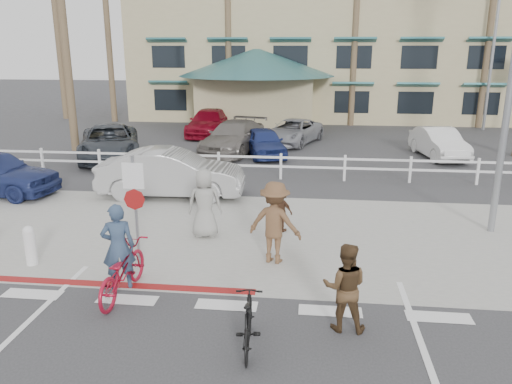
# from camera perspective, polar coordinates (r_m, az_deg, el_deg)

# --- Properties ---
(ground) EXTENTS (140.00, 140.00, 0.00)m
(ground) POSITION_cam_1_polar(r_m,az_deg,el_deg) (9.45, -4.03, -14.60)
(ground) COLOR #333335
(sidewalk_plaza) EXTENTS (22.00, 7.00, 0.01)m
(sidewalk_plaza) POSITION_cam_1_polar(r_m,az_deg,el_deg) (13.47, -0.56, -4.85)
(sidewalk_plaza) COLOR gray
(sidewalk_plaza) RESTS_ON ground
(cross_street) EXTENTS (40.00, 5.00, 0.01)m
(cross_street) POSITION_cam_1_polar(r_m,az_deg,el_deg) (17.24, 1.07, -0.14)
(cross_street) COLOR #333335
(cross_street) RESTS_ON ground
(parking_lot) EXTENTS (50.00, 16.00, 0.01)m
(parking_lot) POSITION_cam_1_polar(r_m,az_deg,el_deg) (26.47, 3.05, 5.57)
(parking_lot) COLOR #333335
(parking_lot) RESTS_ON ground
(curb_red) EXTENTS (7.00, 0.25, 0.02)m
(curb_red) POSITION_cam_1_polar(r_m,az_deg,el_deg) (11.33, -18.21, -9.91)
(curb_red) COLOR maroon
(curb_red) RESTS_ON ground
(rail_fence) EXTENTS (29.40, 0.16, 1.00)m
(rail_fence) POSITION_cam_1_polar(r_m,az_deg,el_deg) (19.01, 3.16, 2.92)
(rail_fence) COLOR silver
(rail_fence) RESTS_ON ground
(building) EXTENTS (28.00, 16.00, 11.30)m
(building) POSITION_cam_1_polar(r_m,az_deg,el_deg) (39.00, 7.50, 17.16)
(building) COLOR tan
(building) RESTS_ON ground
(sign_post) EXTENTS (0.50, 0.10, 2.90)m
(sign_post) POSITION_cam_1_polar(r_m,az_deg,el_deg) (11.40, -13.59, -1.57)
(sign_post) COLOR gray
(sign_post) RESTS_ON ground
(bollard_0) EXTENTS (0.26, 0.26, 0.95)m
(bollard_0) POSITION_cam_1_polar(r_m,az_deg,el_deg) (12.61, -24.40, -5.58)
(bollard_0) COLOR silver
(bollard_0) RESTS_ON ground
(streetlight_1) EXTENTS (0.60, 2.00, 9.50)m
(streetlight_1) POSITION_cam_1_polar(r_m,az_deg,el_deg) (33.65, 25.46, 14.46)
(streetlight_1) COLOR gray
(streetlight_1) RESTS_ON ground
(palm_0) EXTENTS (4.00, 4.00, 15.00)m
(palm_0) POSITION_cam_1_polar(r_m,az_deg,el_deg) (38.35, -22.00, 18.99)
(palm_0) COLOR #153918
(palm_0) RESTS_ON ground
(palm_1) EXTENTS (4.00, 4.00, 13.00)m
(palm_1) POSITION_cam_1_polar(r_m,az_deg,el_deg) (35.70, -16.66, 18.14)
(palm_1) COLOR #153918
(palm_1) RESTS_ON ground
(palm_3) EXTENTS (4.00, 4.00, 14.00)m
(palm_3) POSITION_cam_1_polar(r_m,az_deg,el_deg) (33.52, -3.23, 19.78)
(palm_3) COLOR #153918
(palm_3) RESTS_ON ground
(palm_4) EXTENTS (4.00, 4.00, 15.00)m
(palm_4) POSITION_cam_1_polar(r_m,az_deg,el_deg) (34.13, 4.15, 20.54)
(palm_4) COLOR #153918
(palm_4) RESTS_ON ground
(palm_5) EXTENTS (4.00, 4.00, 13.00)m
(palm_5) POSITION_cam_1_polar(r_m,az_deg,el_deg) (33.12, 11.35, 18.69)
(palm_5) COLOR #153918
(palm_5) RESTS_ON ground
(palm_7) EXTENTS (4.00, 4.00, 14.00)m
(palm_7) POSITION_cam_1_polar(r_m,az_deg,el_deg) (34.67, 25.39, 18.22)
(palm_7) COLOR #153918
(palm_7) RESTS_ON ground
(palm_10) EXTENTS (4.00, 4.00, 12.00)m
(palm_10) POSITION_cam_1_polar(r_m,az_deg,el_deg) (25.76, -21.20, 17.68)
(palm_10) COLOR #153918
(palm_10) RESTS_ON ground
(bike_red) EXTENTS (0.83, 2.10, 1.09)m
(bike_red) POSITION_cam_1_polar(r_m,az_deg,el_deg) (10.45, -15.09, -8.67)
(bike_red) COLOR maroon
(bike_red) RESTS_ON ground
(rider_red) EXTENTS (0.78, 0.64, 1.84)m
(rider_red) POSITION_cam_1_polar(r_m,az_deg,el_deg) (10.62, -15.48, -6.07)
(rider_red) COLOR #2D3F5A
(rider_red) RESTS_ON ground
(bike_black) EXTENTS (0.56, 1.61, 0.95)m
(bike_black) POSITION_cam_1_polar(r_m,az_deg,el_deg) (8.48, -0.89, -14.71)
(bike_black) COLOR black
(bike_black) RESTS_ON ground
(rider_black) EXTENTS (0.82, 0.66, 1.62)m
(rider_black) POSITION_cam_1_polar(r_m,az_deg,el_deg) (8.99, 10.13, -10.66)
(rider_black) COLOR #4A341E
(rider_black) RESTS_ON ground
(pedestrian_a) EXTENTS (1.39, 1.02, 1.94)m
(pedestrian_a) POSITION_cam_1_polar(r_m,az_deg,el_deg) (11.49, 2.15, -3.52)
(pedestrian_a) COLOR brown
(pedestrian_a) RESTS_ON ground
(pedestrian_child) EXTENTS (0.72, 0.56, 1.14)m
(pedestrian_child) POSITION_cam_1_polar(r_m,az_deg,el_deg) (13.51, 2.92, -2.27)
(pedestrian_child) COLOR #4B2E1D
(pedestrian_child) RESTS_ON ground
(pedestrian_b) EXTENTS (0.96, 0.68, 1.84)m
(pedestrian_b) POSITION_cam_1_polar(r_m,az_deg,el_deg) (13.13, -5.89, -1.29)
(pedestrian_b) COLOR gray
(pedestrian_b) RESTS_ON ground
(car_white_sedan) EXTENTS (4.92, 1.91, 1.60)m
(car_white_sedan) POSITION_cam_1_polar(r_m,az_deg,el_deg) (16.96, -9.63, 2.14)
(car_white_sedan) COLOR gray
(car_white_sedan) RESTS_ON ground
(lot_car_0) EXTENTS (4.30, 6.01, 1.52)m
(lot_car_0) POSITION_cam_1_polar(r_m,az_deg,el_deg) (23.44, -16.39, 5.45)
(lot_car_0) COLOR #2B3138
(lot_car_0) RESTS_ON ground
(lot_car_1) EXTENTS (3.12, 5.44, 1.49)m
(lot_car_1) POSITION_cam_1_polar(r_m,az_deg,el_deg) (23.98, -2.55, 6.27)
(lot_car_1) COLOR #625D57
(lot_car_1) RESTS_ON ground
(lot_car_2) EXTENTS (2.61, 4.10, 1.30)m
(lot_car_2) POSITION_cam_1_polar(r_m,az_deg,el_deg) (23.19, 0.97, 5.72)
(lot_car_2) COLOR navy
(lot_car_2) RESTS_ON ground
(lot_car_3) EXTENTS (2.07, 4.30, 1.36)m
(lot_car_3) POSITION_cam_1_polar(r_m,az_deg,el_deg) (24.27, 20.18, 5.27)
(lot_car_3) COLOR silver
(lot_car_3) RESTS_ON ground
(lot_car_4) EXTENTS (2.03, 4.97, 1.44)m
(lot_car_4) POSITION_cam_1_polar(r_m,az_deg,el_deg) (29.09, -5.39, 7.91)
(lot_car_4) COLOR maroon
(lot_car_4) RESTS_ON ground
(lot_car_5) EXTENTS (3.50, 4.99, 1.26)m
(lot_car_5) POSITION_cam_1_polar(r_m,az_deg,el_deg) (26.32, 4.20, 6.88)
(lot_car_5) COLOR gray
(lot_car_5) RESTS_ON ground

